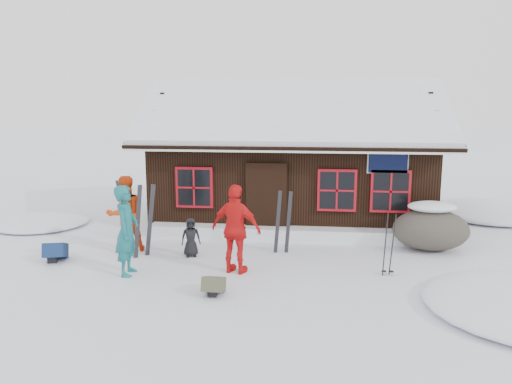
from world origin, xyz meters
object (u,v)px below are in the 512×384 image
skier_orange_right (236,229)px  boulder (431,228)px  skier_teal (127,230)px  backpack_blue (56,254)px  skier_crouched (191,237)px  skier_orange_left (125,214)px  ski_poles (389,245)px  backpack_olive (214,288)px  ski_pair_left (144,222)px

skier_orange_right → boulder: size_ratio=1.04×
skier_teal → backpack_blue: (-2.03, 0.68, -0.81)m
skier_crouched → skier_orange_left: bearing=152.7°
boulder → backpack_blue: size_ratio=3.08×
boulder → ski_poles: ski_poles is taller
backpack_blue → backpack_olive: bearing=-36.8°
skier_crouched → backpack_olive: bearing=-86.1°
ski_poles → backpack_blue: ski_poles is taller
boulder → backpack_olive: 6.02m
backpack_olive → ski_pair_left: bearing=134.9°
backpack_blue → skier_crouched: bearing=-2.1°
ski_pair_left → skier_orange_right: bearing=-53.0°
ski_pair_left → backpack_blue: bearing=165.4°
skier_orange_left → boulder: 7.63m
skier_teal → skier_orange_left: bearing=17.7°
ski_poles → backpack_olive: 3.85m
ski_pair_left → ski_poles: bearing=-38.8°
skier_orange_right → backpack_blue: skier_orange_right is taller
skier_crouched → ski_poles: size_ratio=0.68×
ski_pair_left → backpack_blue: 2.16m
skier_orange_left → ski_poles: (6.23, -1.01, -0.29)m
skier_crouched → ski_pair_left: (-1.11, -0.11, 0.38)m
skier_orange_left → backpack_olive: (2.73, -2.55, -0.81)m
skier_orange_right → skier_teal: bearing=26.3°
skier_teal → boulder: size_ratio=1.04×
backpack_olive → boulder: bearing=37.7°
skier_teal → skier_orange_left: skier_teal is taller
ski_poles → boulder: bearing=57.2°
skier_crouched → boulder: boulder is taller
boulder → backpack_olive: (-4.81, -3.59, -0.42)m
skier_teal → ski_poles: (5.56, 0.60, -0.32)m
skier_crouched → ski_poles: 4.60m
skier_orange_right → skier_crouched: skier_orange_right is taller
skier_orange_left → ski_poles: skier_orange_left is taller
skier_orange_right → ski_pair_left: size_ratio=1.08×
skier_crouched → backpack_blue: size_ratio=1.55×
backpack_blue → ski_pair_left: bearing=2.0°
skier_orange_left → skier_teal: bearing=74.8°
skier_orange_left → ski_pair_left: 0.68m
skier_orange_left → backpack_blue: 1.83m
skier_crouched → backpack_olive: skier_crouched is taller
skier_orange_left → backpack_blue: size_ratio=3.12×
skier_orange_right → backpack_olive: skier_orange_right is taller
backpack_blue → skier_orange_right: bearing=-19.4°
skier_teal → skier_crouched: 1.81m
backpack_blue → ski_poles: bearing=-15.8°
ski_poles → backpack_blue: (-7.60, 0.08, -0.49)m
skier_teal → ski_poles: bearing=-88.5°
skier_orange_left → skier_orange_right: (2.97, -1.25, 0.02)m
ski_poles → ski_pair_left: bearing=173.0°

